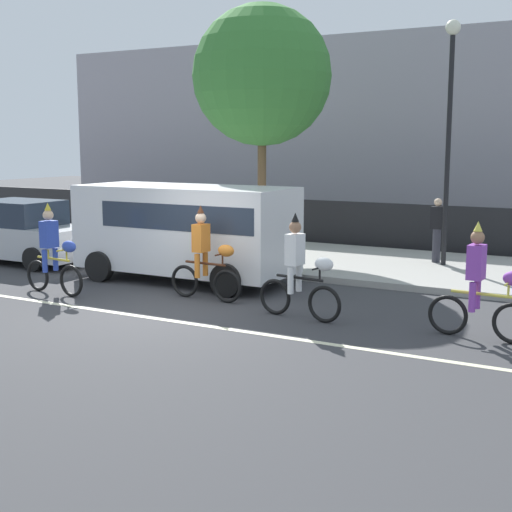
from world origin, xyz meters
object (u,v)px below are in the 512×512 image
Objects in this scene: parade_cyclist_cobalt at (54,254)px; parade_cyclist_zebra at (300,273)px; parked_van_white at (188,226)px; street_lamp_post at (450,107)px; pedestrian_onlooker at (437,228)px; parade_cyclist_purple at (482,288)px; parade_cyclist_orange at (206,259)px; parked_car_silver at (22,233)px.

parade_cyclist_zebra is at bearing 6.05° from parade_cyclist_cobalt.
parked_van_white reaches higher than parade_cyclist_zebra.
parked_van_white is 6.89m from street_lamp_post.
pedestrian_onlooker is at bearing 48.47° from parade_cyclist_cobalt.
parade_cyclist_purple is at bearing 3.22° from parade_cyclist_zebra.
parade_cyclist_purple is (5.47, -0.30, 0.00)m from parade_cyclist_orange.
parked_car_silver is at bearing -157.92° from street_lamp_post.
parade_cyclist_orange is 2.37m from parade_cyclist_zebra.
street_lamp_post is (1.03, 6.10, 3.15)m from parade_cyclist_zebra.
parade_cyclist_cobalt is at bearing -131.53° from pedestrian_onlooker.
parade_cyclist_zebra is (5.42, 0.57, 0.00)m from parade_cyclist_cobalt.
parade_cyclist_orange is at bearing -45.69° from parked_van_white.
parked_car_silver is at bearing 179.33° from parked_van_white.
parade_cyclist_orange is 7.26m from street_lamp_post.
street_lamp_post reaches higher than parade_cyclist_zebra.
street_lamp_post reaches higher than parade_cyclist_orange.
street_lamp_post reaches higher than parade_cyclist_purple.
street_lamp_post is at bearing 41.19° from parked_van_white.
parade_cyclist_orange is at bearing 18.72° from parade_cyclist_cobalt.
pedestrian_onlooker is at bearing 83.22° from parade_cyclist_zebra.
parade_cyclist_orange is 1.00× the size of parade_cyclist_zebra.
parade_cyclist_purple is at bearing -3.13° from parade_cyclist_orange.
parked_car_silver is 0.70× the size of street_lamp_post.
parked_van_white is (-3.74, 1.93, 0.44)m from parade_cyclist_zebra.
pedestrian_onlooker is (3.08, 5.93, 0.17)m from parade_cyclist_orange.
street_lamp_post is (6.45, 6.68, 3.15)m from parade_cyclist_cobalt.
parade_cyclist_purple is 0.38× the size of parked_van_white.
parked_van_white is (-1.42, 1.46, 0.44)m from parade_cyclist_orange.
parade_cyclist_zebra is 4.23m from parked_van_white.
parade_cyclist_cobalt is at bearing -173.95° from parade_cyclist_zebra.
parade_cyclist_cobalt is 1.00× the size of parade_cyclist_zebra.
parade_cyclist_cobalt is at bearing -123.87° from parked_van_white.
parade_cyclist_purple is 1.19× the size of pedestrian_onlooker.
pedestrian_onlooker is at bearing 110.95° from parade_cyclist_purple.
parked_car_silver is 10.81m from pedestrian_onlooker.
parade_cyclist_cobalt and parade_cyclist_zebra have the same top height.
parade_cyclist_orange is 0.33× the size of street_lamp_post.
parade_cyclist_zebra is at bearing -11.60° from parade_cyclist_orange.
parked_car_silver is at bearing 167.65° from parade_cyclist_zebra.
pedestrian_onlooker is at bearing 62.55° from parade_cyclist_orange.
street_lamp_post is at bearing 22.08° from parked_car_silver.
parade_cyclist_cobalt is 3.05m from parked_van_white.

